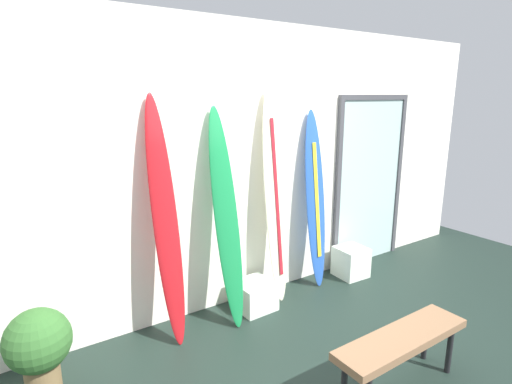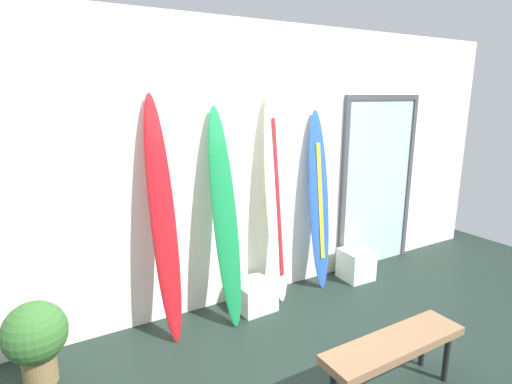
{
  "view_description": "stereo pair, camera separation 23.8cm",
  "coord_description": "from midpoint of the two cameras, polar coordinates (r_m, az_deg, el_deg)",
  "views": [
    {
      "loc": [
        -2.08,
        -2.17,
        2.11
      ],
      "look_at": [
        0.0,
        0.95,
        1.21
      ],
      "focal_mm": 28.43,
      "sensor_mm": 36.0,
      "label": 1
    },
    {
      "loc": [
        -1.88,
        -2.29,
        2.11
      ],
      "look_at": [
        0.0,
        0.95,
        1.21
      ],
      "focal_mm": 28.43,
      "sensor_mm": 36.0,
      "label": 2
    }
  ],
  "objects": [
    {
      "name": "ground",
      "position": [
        3.67,
        6.86,
        -22.06
      ],
      "size": [
        8.0,
        8.0,
        0.04
      ],
      "primitive_type": "cube",
      "color": "black"
    },
    {
      "name": "wall_back",
      "position": [
        4.11,
        -4.44,
        3.57
      ],
      "size": [
        7.2,
        0.2,
        2.8
      ],
      "primitive_type": "cube",
      "color": "white",
      "rests_on": "ground"
    },
    {
      "name": "surfboard_crimson",
      "position": [
        3.52,
        -14.51,
        -4.35
      ],
      "size": [
        0.23,
        0.46,
        2.13
      ],
      "color": "red",
      "rests_on": "ground"
    },
    {
      "name": "surfboard_emerald",
      "position": [
        3.73,
        -6.01,
        -3.91
      ],
      "size": [
        0.25,
        0.49,
        2.02
      ],
      "color": "#177C3F",
      "rests_on": "ground"
    },
    {
      "name": "surfboard_ivory",
      "position": [
        4.1,
        1.05,
        -1.07
      ],
      "size": [
        0.27,
        0.32,
        2.18
      ],
      "color": "#EDEAC8",
      "rests_on": "ground"
    },
    {
      "name": "surfboard_cobalt",
      "position": [
        4.47,
        6.86,
        -1.4
      ],
      "size": [
        0.27,
        0.28,
        1.96
      ],
      "color": "#2756B5",
      "rests_on": "ground"
    },
    {
      "name": "display_block_left",
      "position": [
        4.98,
        11.86,
        -9.6
      ],
      "size": [
        0.35,
        0.35,
        0.35
      ],
      "color": "white",
      "rests_on": "ground"
    },
    {
      "name": "display_block_center",
      "position": [
        4.21,
        -1.89,
        -14.34
      ],
      "size": [
        0.37,
        0.37,
        0.28
      ],
      "color": "silver",
      "rests_on": "ground"
    },
    {
      "name": "glass_door",
      "position": [
        5.25,
        14.43,
        1.89
      ],
      "size": [
        1.17,
        0.06,
        2.11
      ],
      "color": "silver",
      "rests_on": "ground"
    },
    {
      "name": "potted_plant",
      "position": [
        3.48,
        -30.12,
        -18.17
      ],
      "size": [
        0.46,
        0.46,
        0.65
      ],
      "color": "brown",
      "rests_on": "ground"
    },
    {
      "name": "bench",
      "position": [
        3.24,
        17.77,
        -19.5
      ],
      "size": [
        1.16,
        0.3,
        0.43
      ],
      "color": "#876244",
      "rests_on": "ground"
    }
  ]
}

